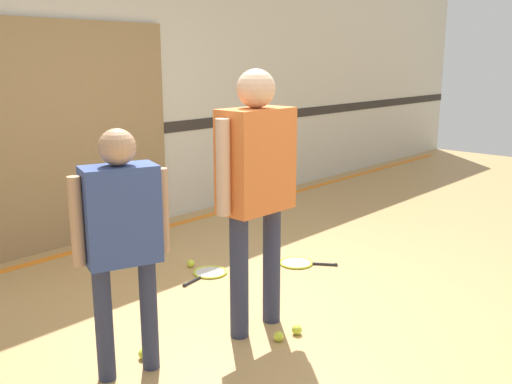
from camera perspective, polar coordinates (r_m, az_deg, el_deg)
name	(u,v)px	position (r m, az deg, el deg)	size (l,w,h in m)	color
ground_plane	(256,314)	(4.12, 0.05, -12.15)	(16.00, 16.00, 0.00)	tan
wall_back	(61,77)	(5.66, -18.88, 10.83)	(16.00, 0.07, 3.20)	beige
wall_panel	(73,135)	(5.67, -17.84, 5.42)	(2.13, 0.05, 2.11)	#93754C
floor_stripe	(90,247)	(5.69, -16.30, -5.34)	(14.40, 0.10, 0.01)	orange
person_instructor	(256,174)	(3.59, 0.00, 1.81)	(0.65, 0.27, 1.71)	#2D334C
person_student_left	(122,228)	(3.17, -13.28, -3.48)	(0.51, 0.34, 1.41)	#2D334C
racket_spare_on_floor	(209,273)	(4.84, -4.74, -8.06)	(0.52, 0.33, 0.03)	#C6D838
racket_second_spare	(298,263)	(5.06, 4.24, -7.08)	(0.42, 0.51, 0.03)	#C6D838
tennis_ball_near_instructor	(279,336)	(3.76, 2.29, -14.23)	(0.07, 0.07, 0.07)	#CCE038
tennis_ball_by_spare_racket	(191,264)	(5.00, -6.55, -7.12)	(0.07, 0.07, 0.07)	#CCE038
tennis_ball_stray_left	(144,354)	(3.63, -11.16, -15.57)	(0.07, 0.07, 0.07)	#CCE038
tennis_ball_stray_right	(297,330)	(3.85, 4.11, -13.56)	(0.07, 0.07, 0.07)	#CCE038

